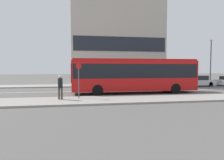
{
  "coord_description": "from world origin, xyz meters",
  "views": [
    {
      "loc": [
        -2.72,
        -20.65,
        2.41
      ],
      "look_at": [
        0.45,
        -1.89,
        1.26
      ],
      "focal_mm": 32.0,
      "sensor_mm": 36.0,
      "label": 1
    }
  ],
  "objects": [
    {
      "name": "city_bus",
      "position": [
        2.56,
        -2.19,
        1.87
      ],
      "size": [
        11.8,
        2.59,
        3.25
      ],
      "rotation": [
        0.0,
        0.0,
        0.06
      ],
      "color": "red",
      "rests_on": "ground_plane"
    },
    {
      "name": "apartment_block_left_tower",
      "position": [
        3.74,
        12.3,
        11.05
      ],
      "size": [
        14.94,
        5.67,
        22.11
      ],
      "color": "#B7B2A3",
      "rests_on": "ground_plane"
    },
    {
      "name": "ground_plane",
      "position": [
        0.0,
        0.0,
        0.0
      ],
      "size": [
        120.0,
        120.0,
        0.0
      ],
      "primitive_type": "plane",
      "color": "#595654"
    },
    {
      "name": "pedestrian_near_stop",
      "position": [
        -4.02,
        -5.83,
        1.14
      ],
      "size": [
        0.35,
        0.34,
        1.77
      ],
      "rotation": [
        0.0,
        0.0,
        -0.07
      ],
      "color": "#4C4233",
      "rests_on": "sidewalk_near"
    },
    {
      "name": "street_lamp",
      "position": [
        15.8,
        4.95,
        4.05
      ],
      "size": [
        0.36,
        0.36,
        6.36
      ],
      "color": "#4C4C51",
      "rests_on": "sidewalk_far"
    },
    {
      "name": "lane_centerline",
      "position": [
        0.0,
        0.0,
        0.0
      ],
      "size": [
        41.8,
        0.16,
        0.01
      ],
      "color": "silver",
      "rests_on": "ground_plane"
    },
    {
      "name": "sidewalk_near",
      "position": [
        0.0,
        -6.25,
        0.07
      ],
      "size": [
        44.0,
        3.5,
        0.13
      ],
      "color": "gray",
      "rests_on": "ground_plane"
    },
    {
      "name": "parked_car_0",
      "position": [
        12.97,
        3.51,
        0.66
      ],
      "size": [
        4.05,
        1.78,
        1.41
      ],
      "color": "silver",
      "rests_on": "ground_plane"
    },
    {
      "name": "bus_stop_sign",
      "position": [
        -2.7,
        -5.35,
        1.7
      ],
      "size": [
        0.44,
        0.12,
        2.7
      ],
      "color": "#4C4C51",
      "rests_on": "sidewalk_near"
    },
    {
      "name": "sidewalk_far",
      "position": [
        0.0,
        6.25,
        0.07
      ],
      "size": [
        44.0,
        3.5,
        0.13
      ],
      "color": "gray",
      "rests_on": "ground_plane"
    }
  ]
}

